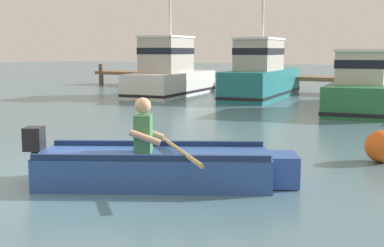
# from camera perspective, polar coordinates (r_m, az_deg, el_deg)

# --- Properties ---
(ground_plane) EXTENTS (120.00, 120.00, 0.00)m
(ground_plane) POSITION_cam_1_polar(r_m,az_deg,el_deg) (7.66, -14.87, -6.01)
(ground_plane) COLOR slate
(wooden_dock) EXTENTS (15.55, 1.64, 1.20)m
(wooden_dock) POSITION_cam_1_polar(r_m,az_deg,el_deg) (24.44, 4.26, 5.19)
(wooden_dock) COLOR brown
(wooden_dock) RESTS_ON ground
(rowboat_with_person) EXTENTS (3.43, 2.52, 1.19)m
(rowboat_with_person) POSITION_cam_1_polar(r_m,az_deg,el_deg) (7.16, -3.53, -4.66)
(rowboat_with_person) COLOR #2D519E
(rowboat_with_person) RESTS_ON ground
(moored_boat_white) EXTENTS (2.78, 5.64, 4.39)m
(moored_boat_white) POSITION_cam_1_polar(r_m,az_deg,el_deg) (21.18, -2.42, 5.45)
(moored_boat_white) COLOR white
(moored_boat_white) RESTS_ON ground
(moored_boat_teal) EXTENTS (2.59, 6.07, 3.77)m
(moored_boat_teal) POSITION_cam_1_polar(r_m,az_deg,el_deg) (20.20, 7.60, 5.19)
(moored_boat_teal) COLOR #1E727A
(moored_boat_teal) RESTS_ON ground
(moored_boat_green) EXTENTS (2.79, 6.57, 1.85)m
(moored_boat_green) POSITION_cam_1_polar(r_m,az_deg,el_deg) (17.04, 18.15, 3.81)
(moored_boat_green) COLOR #287042
(moored_boat_green) RESTS_ON ground
(mooring_buoy) EXTENTS (0.53, 0.53, 0.53)m
(mooring_buoy) POSITION_cam_1_polar(r_m,az_deg,el_deg) (9.06, 19.93, -2.36)
(mooring_buoy) COLOR #E55919
(mooring_buoy) RESTS_ON ground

